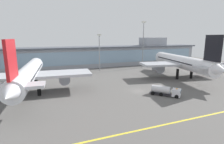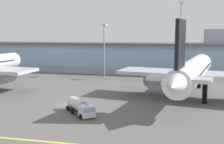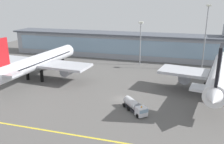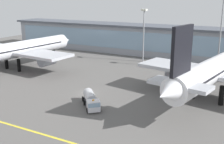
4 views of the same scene
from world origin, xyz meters
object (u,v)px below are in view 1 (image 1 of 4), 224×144
at_px(fuel_tanker_truck, 166,91).
at_px(apron_light_mast_west, 99,46).
at_px(airliner_near_left, 28,74).
at_px(airliner_near_right, 181,62).
at_px(apron_light_mast_centre, 143,38).

bearing_deg(fuel_tanker_truck, apron_light_mast_west, 146.66).
xyz_separation_m(airliner_near_left, airliner_near_right, (61.18, 0.66, 0.42)).
bearing_deg(apron_light_mast_west, airliner_near_left, -138.15).
xyz_separation_m(airliner_near_right, fuel_tanker_truck, (-21.96, -18.07, -5.24)).
distance_m(airliner_near_left, airliner_near_right, 61.19).
xyz_separation_m(fuel_tanker_truck, apron_light_mast_west, (-6.95, 46.33, 11.39)).
relative_size(airliner_near_left, apron_light_mast_centre, 1.90).
height_order(airliner_near_right, apron_light_mast_west, apron_light_mast_west).
relative_size(airliner_near_right, fuel_tanker_truck, 5.94).
height_order(airliner_near_left, airliner_near_right, airliner_near_right).
bearing_deg(airliner_near_right, airliner_near_left, 100.92).
relative_size(fuel_tanker_truck, apron_light_mast_centre, 0.32).
xyz_separation_m(airliner_near_left, fuel_tanker_truck, (39.22, -17.42, -4.81)).
bearing_deg(fuel_tanker_truck, apron_light_mast_centre, 115.50).
distance_m(airliner_near_right, apron_light_mast_centre, 29.81).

